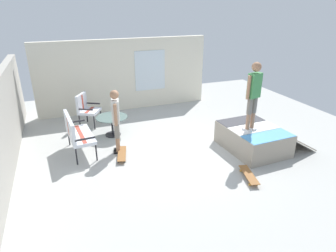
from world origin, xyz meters
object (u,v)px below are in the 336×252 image
patio_table (112,122)px  person_skater (254,92)px  skate_ramp (253,138)px  patio_bench (76,131)px  skateboard_by_bench (122,154)px  skateboard_spare (249,175)px  patio_chair_near_house (86,107)px  person_watching (116,117)px

patio_table → person_skater: 4.00m
skate_ramp → patio_bench: (1.37, 4.35, 0.31)m
patio_table → skateboard_by_bench: 1.43m
skate_ramp → skateboard_spare: skate_ramp is taller
skate_ramp → patio_chair_near_house: size_ratio=2.13×
patio_chair_near_house → skateboard_by_bench: (-2.41, -0.57, -0.53)m
patio_table → skateboard_spare: (-3.35, -2.37, -0.32)m
person_watching → skateboard_spare: (-2.26, -2.43, -0.88)m
patio_chair_near_house → patio_table: 1.20m
patio_chair_near_house → person_watching: size_ratio=0.62×
skate_ramp → skateboard_by_bench: 3.44m
patio_bench → patio_chair_near_house: size_ratio=1.27×
patio_bench → skateboard_spare: patio_bench is taller
patio_bench → person_watching: size_ratio=0.78×
person_watching → skate_ramp: bearing=-108.0°
patio_table → patio_bench: bearing=127.5°
person_skater → skateboard_by_bench: person_skater is taller
patio_bench → skateboard_spare: 4.29m
patio_table → skateboard_spare: 4.11m
person_watching → skateboard_spare: 3.43m
patio_chair_near_house → person_watching: bearing=-165.5°
skate_ramp → patio_table: 3.96m
person_watching → skateboard_spare: size_ratio=2.01×
patio_chair_near_house → patio_table: (-1.01, -0.61, -0.21)m
patio_bench → skateboard_by_bench: bearing=-120.2°
skate_ramp → patio_bench: bearing=72.5°
patio_bench → person_skater: (-1.46, -4.12, 1.00)m
skate_ramp → person_skater: size_ratio=1.27×
skateboard_by_bench → skate_ramp: bearing=-103.2°
person_skater → skateboard_spare: (-1.08, 0.70, -1.53)m
skate_ramp → skateboard_spare: 1.51m
person_skater → skateboard_spare: size_ratio=2.07×
person_watching → skateboard_by_bench: size_ratio=2.01×
person_watching → person_skater: size_ratio=0.97×
person_skater → skate_ramp: bearing=-70.5°
patio_bench → patio_chair_near_house: 1.87m
person_watching → patio_bench: bearing=74.2°
patio_table → skateboard_spare: size_ratio=1.09×
patio_bench → person_skater: person_skater is taller
skate_ramp → skateboard_by_bench: skate_ramp is taller
skateboard_spare → skateboard_by_bench: bearing=51.0°
patio_chair_near_house → skateboard_by_bench: bearing=-166.8°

